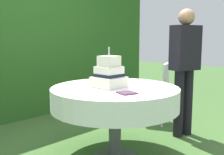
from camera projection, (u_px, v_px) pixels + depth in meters
The scene contains 8 objects.
foliage_hedge at pixel (15, 39), 4.13m from camera, with size 5.59×0.47×2.47m, color #28561E.
cake_table at pixel (115, 98), 2.76m from camera, with size 1.31×1.31×0.74m.
wedding_cake at pixel (109, 75), 2.71m from camera, with size 0.29×0.29×0.41m.
serving_plate_near at pixel (156, 86), 2.79m from camera, with size 0.13×0.13×0.01m, color white.
serving_plate_far at pixel (160, 84), 2.92m from camera, with size 0.12×0.12×0.01m, color white.
napkin_stack at pixel (127, 93), 2.41m from camera, with size 0.15×0.15×0.01m, color #4C2D47.
garden_chair at pixel (159, 87), 3.89m from camera, with size 0.53×0.53×0.89m.
standing_person at pixel (185, 64), 3.33m from camera, with size 0.40×0.29×1.60m.
Camera 1 is at (-1.96, -1.85, 1.23)m, focal length 42.84 mm.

